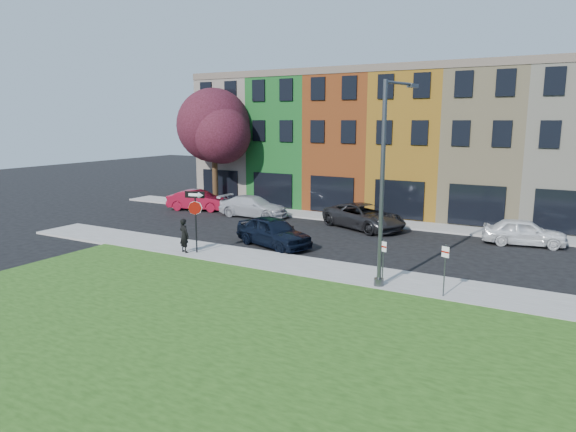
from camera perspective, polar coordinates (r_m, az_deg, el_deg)
The scene contains 16 objects.
ground at distance 21.44m, azimuth -0.98°, elevation -7.92°, with size 120.00×120.00×0.00m, color black.
sidewalk_near at distance 23.16m, azimuth 7.11°, elevation -6.43°, with size 40.00×3.00×0.12m, color gray.
sidewalk_far at distance 35.79m, azimuth 7.00°, elevation -0.33°, with size 40.00×2.40×0.12m, color gray.
grass_park at distance 13.58m, azimuth 16.73°, elevation -19.78°, with size 40.00×16.00×0.10m, color #214313.
rowhouse_block at distance 40.82m, azimuth 11.16°, elevation 7.87°, with size 30.00×10.12×10.00m.
stop_sign at distance 26.36m, azimuth -10.27°, elevation 0.73°, with size 1.02×0.33×3.17m.
man at distance 26.77m, azimuth -11.46°, elevation -2.14°, with size 0.74×0.59×1.76m, color black.
sedan_near at distance 27.97m, azimuth -1.64°, elevation -1.76°, with size 5.19×3.44×1.64m, color black.
parked_car_red at distance 39.85m, azimuth -9.95°, elevation 1.74°, with size 4.93×2.74×1.54m, color maroon.
parked_car_silver at distance 36.66m, azimuth -3.87°, elevation 1.07°, with size 5.21×2.35×1.48m, color #B8B9BE.
parked_car_dark at distance 32.87m, azimuth 8.45°, elevation -0.05°, with size 6.28×4.75×1.58m, color black.
parked_car_white at distance 31.13m, azimuth 24.76°, elevation -1.63°, with size 4.55×2.42×1.47m, color white.
street_lamp at distance 20.88m, azimuth 10.71°, elevation 3.43°, with size 0.85×2.54×8.24m.
parking_sign_a at distance 21.21m, azimuth 10.52°, elevation -4.50°, with size 0.31×0.14×1.94m.
parking_sign_b at distance 20.57m, azimuth 17.04°, elevation -5.11°, with size 0.30×0.15×2.05m.
tree_purple at distance 40.97m, azimuth -8.07°, elevation 9.72°, with size 6.89×6.03×9.14m.
Camera 1 is at (10.26, -17.55, 6.83)m, focal length 32.00 mm.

